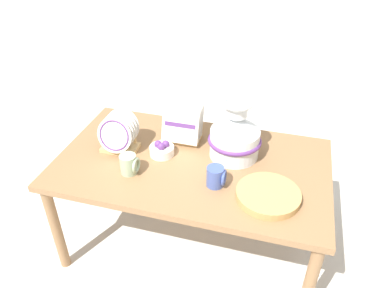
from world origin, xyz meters
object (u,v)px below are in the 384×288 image
object	(u,v)px
dish_rack_square_plates	(183,126)
wicker_charger_stack	(268,195)
fruit_bowl	(162,149)
mug_cobalt_glaze	(216,177)
mug_sage_glaze	(129,164)
ceramic_vase	(235,134)
dish_rack_round_plates	(119,135)

from	to	relation	value
dish_rack_square_plates	wicker_charger_stack	size ratio (longest dim) A/B	0.75
wicker_charger_stack	fruit_bowl	size ratio (longest dim) A/B	2.27
mug_cobalt_glaze	wicker_charger_stack	bearing A→B (deg)	-5.72
mug_cobalt_glaze	mug_sage_glaze	xyz separation A→B (m)	(-0.44, -0.02, 0.00)
dish_rack_square_plates	mug_cobalt_glaze	bearing A→B (deg)	-51.73
mug_cobalt_glaze	ceramic_vase	bearing A→B (deg)	82.18
ceramic_vase	fruit_bowl	bearing A→B (deg)	-165.07
wicker_charger_stack	fruit_bowl	bearing A→B (deg)	161.73
dish_rack_round_plates	mug_cobalt_glaze	xyz separation A→B (m)	(0.57, -0.15, -0.04)
wicker_charger_stack	mug_sage_glaze	distance (m)	0.69
dish_rack_square_plates	wicker_charger_stack	world-z (taller)	dish_rack_square_plates
ceramic_vase	dish_rack_round_plates	world-z (taller)	ceramic_vase
dish_rack_square_plates	dish_rack_round_plates	bearing A→B (deg)	-147.73
ceramic_vase	dish_rack_round_plates	bearing A→B (deg)	-168.85
ceramic_vase	mug_sage_glaze	xyz separation A→B (m)	(-0.48, -0.29, -0.08)
ceramic_vase	wicker_charger_stack	xyz separation A→B (m)	(0.22, -0.29, -0.12)
wicker_charger_stack	fruit_bowl	distance (m)	0.62
dish_rack_round_plates	wicker_charger_stack	distance (m)	0.85
dish_rack_round_plates	mug_cobalt_glaze	size ratio (longest dim) A/B	2.08
dish_rack_round_plates	dish_rack_square_plates	distance (m)	0.36
fruit_bowl	ceramic_vase	bearing A→B (deg)	14.93
mug_sage_glaze	fruit_bowl	bearing A→B (deg)	61.90
dish_rack_round_plates	mug_cobalt_glaze	world-z (taller)	dish_rack_round_plates
wicker_charger_stack	mug_cobalt_glaze	bearing A→B (deg)	174.28
dish_rack_round_plates	mug_sage_glaze	xyz separation A→B (m)	(0.13, -0.17, -0.04)
wicker_charger_stack	fruit_bowl	world-z (taller)	fruit_bowl
dish_rack_square_plates	mug_sage_glaze	world-z (taller)	dish_rack_square_plates
mug_sage_glaze	fruit_bowl	size ratio (longest dim) A/B	0.78
fruit_bowl	dish_rack_square_plates	bearing A→B (deg)	68.41
ceramic_vase	fruit_bowl	size ratio (longest dim) A/B	2.51
dish_rack_round_plates	dish_rack_square_plates	world-z (taller)	dish_rack_square_plates
mug_cobalt_glaze	mug_sage_glaze	size ratio (longest dim) A/B	1.00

